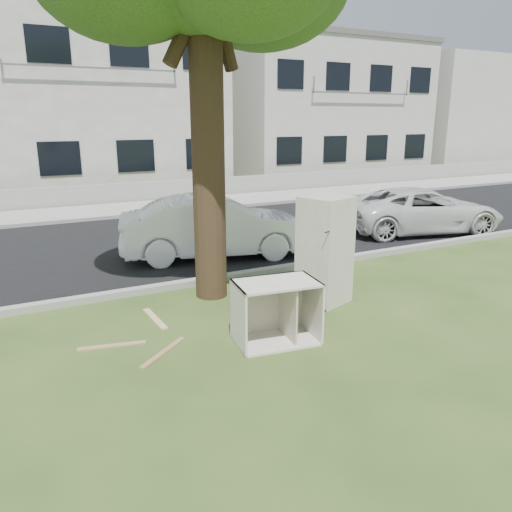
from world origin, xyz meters
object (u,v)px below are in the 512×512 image
cabinet (276,312)px  car_right (421,210)px  fridge (325,250)px  car_center (215,227)px

cabinet → car_right: (6.91, 4.19, 0.16)m
fridge → car_center: bearing=79.5°
cabinet → car_center: size_ratio=0.27×
car_right → fridge: bearing=135.2°
fridge → car_right: (5.41, 3.18, -0.29)m
fridge → cabinet: fridge is taller
fridge → car_right: 6.28m
cabinet → car_right: size_ratio=0.26×
fridge → cabinet: 1.87m
fridge → car_center: size_ratio=0.43×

